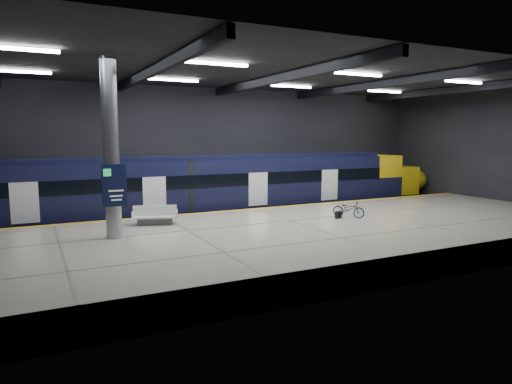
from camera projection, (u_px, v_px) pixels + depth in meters
ground at (279, 239)px, 22.43m from camera, size 30.00×30.00×0.00m
room_shell at (280, 122)px, 21.72m from camera, size 30.10×16.10×8.05m
platform at (307, 238)px, 20.15m from camera, size 30.00×11.00×1.10m
safety_strip at (255, 209)px, 24.74m from camera, size 30.00×0.40×0.01m
rails at (234, 219)px, 27.31m from camera, size 30.00×1.52×0.16m
train at (229, 187)px, 26.91m from camera, size 29.40×2.84×3.79m
bench at (155, 218)px, 20.43m from camera, size 2.13×1.37×0.87m
bicycle at (349, 209)px, 22.18m from camera, size 1.36×1.58×0.82m
pannier_bag at (338, 215)px, 21.94m from camera, size 0.33×0.23×0.35m
info_column at (111, 152)px, 17.42m from camera, size 0.90×0.78×6.90m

